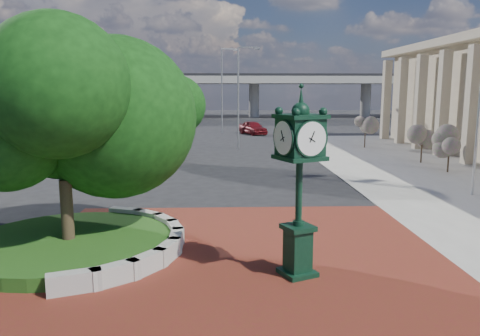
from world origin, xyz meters
name	(u,v)px	position (x,y,z in m)	size (l,w,h in m)	color
ground	(236,249)	(0.00, 0.00, 0.00)	(200.00, 200.00, 0.00)	black
plaza	(237,260)	(0.00, -1.00, 0.02)	(12.00, 12.00, 0.04)	brown
planter_wall	(146,242)	(-2.71, 0.00, 0.27)	(2.96, 6.77, 0.54)	#9E9B93
grass_bed	(69,245)	(-5.00, 0.00, 0.20)	(6.10, 6.10, 0.40)	#214513
overpass	(225,80)	(-0.22, 70.00, 6.54)	(90.00, 12.00, 7.50)	#9E9B93
tree_planter	(62,127)	(-5.00, 0.00, 3.72)	(5.20, 5.20, 6.33)	#38281C
tree_street	(169,113)	(-4.00, 18.00, 3.24)	(4.40, 4.40, 5.45)	#38281C
post_clock	(299,175)	(1.53, -2.12, 2.66)	(1.27, 1.27, 4.85)	black
parked_car	(253,128)	(2.78, 37.34, 0.73)	(1.73, 4.29, 1.46)	maroon
street_lamp_near	(241,90)	(1.00, 24.31, 4.78)	(1.83, 0.24, 8.16)	slate
street_lamp_far	(224,84)	(-0.36, 39.75, 5.49)	(2.00, 0.95, 9.37)	slate
shrub_near	(449,146)	(12.70, 12.89, 1.59)	(1.20, 1.20, 2.20)	#38281C
shrub_mid	(422,139)	(12.66, 16.55, 1.59)	(1.20, 1.20, 2.20)	#38281C
shrub_far	(365,129)	(11.38, 24.81, 1.59)	(1.20, 1.20, 2.20)	#38281C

